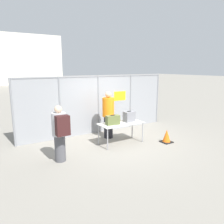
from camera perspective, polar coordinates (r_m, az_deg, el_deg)
name	(u,v)px	position (r m, az deg, el deg)	size (l,w,h in m)	color
ground_plane	(121,143)	(7.97, 2.43, -8.20)	(120.00, 120.00, 0.00)	gray
fence_section	(99,103)	(9.07, -3.51, 2.30)	(6.66, 0.07, 2.37)	gray
inspection_table	(121,125)	(7.80, 2.36, -3.32)	(1.61, 0.75, 0.76)	silver
suitcase_olive	(113,120)	(7.52, 0.20, -2.11)	(0.50, 0.26, 0.34)	#566033
suitcase_grey	(129,117)	(7.96, 4.51, -1.19)	(0.44, 0.29, 0.39)	slate
traveler_hooded	(60,132)	(6.39, -13.45, -5.00)	(0.41, 0.64, 1.66)	#4C4C51
security_worker_near	(108,114)	(8.36, -0.97, -0.60)	(0.45, 0.45, 1.81)	black
utility_trailer	(101,115)	(10.72, -2.79, -0.82)	(4.47, 2.12, 0.66)	#B2B2B7
distant_hangar	(10,60)	(43.33, -25.04, 12.11)	(13.99, 13.89, 7.68)	beige
traffic_cone	(167,137)	(8.26, 14.08, -6.23)	(0.38, 0.38, 0.48)	black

